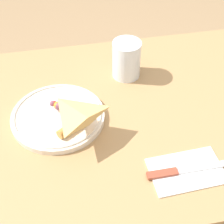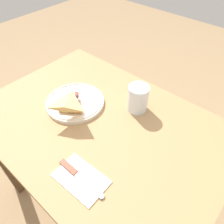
# 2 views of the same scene
# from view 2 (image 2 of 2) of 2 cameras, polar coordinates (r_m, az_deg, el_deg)

# --- Properties ---
(ground_plane) EXTENTS (6.00, 6.00, 0.00)m
(ground_plane) POSITION_cam_2_polar(r_m,az_deg,el_deg) (1.49, -2.11, -21.62)
(ground_plane) COLOR #997A56
(dining_table) EXTENTS (1.01, 0.71, 0.71)m
(dining_table) POSITION_cam_2_polar(r_m,az_deg,el_deg) (0.98, -3.03, -7.40)
(dining_table) COLOR #A87F51
(dining_table) RESTS_ON ground_plane
(plate_pizza) EXTENTS (0.25, 0.25, 0.05)m
(plate_pizza) POSITION_cam_2_polar(r_m,az_deg,el_deg) (0.97, -9.66, 2.65)
(plate_pizza) COLOR silver
(plate_pizza) RESTS_ON dining_table
(milk_glass) EXTENTS (0.09, 0.09, 0.12)m
(milk_glass) POSITION_cam_2_polar(r_m,az_deg,el_deg) (0.91, 6.75, 3.28)
(milk_glass) COLOR white
(milk_glass) RESTS_ON dining_table
(napkin_folded) EXTENTS (0.18, 0.12, 0.00)m
(napkin_folded) POSITION_cam_2_polar(r_m,az_deg,el_deg) (0.75, -8.12, -16.82)
(napkin_folded) COLOR white
(napkin_folded) RESTS_ON dining_table
(butter_knife) EXTENTS (0.20, 0.02, 0.01)m
(butter_knife) POSITION_cam_2_polar(r_m,az_deg,el_deg) (0.75, -8.70, -16.17)
(butter_knife) COLOR #99422D
(butter_knife) RESTS_ON napkin_folded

